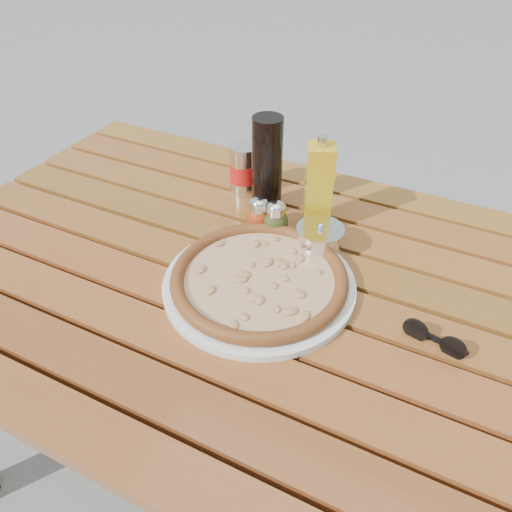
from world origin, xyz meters
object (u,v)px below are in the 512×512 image
at_px(table, 252,302).
at_px(pizza, 259,278).
at_px(pepper_shaker, 259,215).
at_px(soda_can, 244,170).
at_px(sunglasses, 434,339).
at_px(dark_bottle, 267,166).
at_px(parmesan_tin, 319,240).
at_px(plate, 259,284).
at_px(olive_oil_cruet, 318,187).
at_px(oregano_shaker, 276,219).

height_order(table, pizza, pizza).
relative_size(pepper_shaker, soda_can, 0.68).
relative_size(soda_can, sunglasses, 1.08).
xyz_separation_m(dark_bottle, sunglasses, (0.42, -0.25, -0.09)).
bearing_deg(parmesan_tin, pizza, -112.01).
bearing_deg(table, pizza, -41.83).
bearing_deg(sunglasses, plate, -168.51).
distance_m(plate, soda_can, 0.35).
bearing_deg(olive_oil_cruet, soda_can, 164.94).
distance_m(plate, olive_oil_cruet, 0.25).
height_order(pepper_shaker, soda_can, soda_can).
relative_size(table, olive_oil_cruet, 6.67).
relative_size(pizza, olive_oil_cruet, 2.05).
distance_m(plate, pizza, 0.02).
relative_size(parmesan_tin, sunglasses, 1.11).
height_order(pizza, dark_bottle, dark_bottle).
xyz_separation_m(plate, pizza, (0.00, -0.00, 0.02)).
height_order(oregano_shaker, olive_oil_cruet, olive_oil_cruet).
bearing_deg(parmesan_tin, olive_oil_cruet, 115.23).
bearing_deg(parmesan_tin, dark_bottle, 149.46).
distance_m(olive_oil_cruet, sunglasses, 0.39).
bearing_deg(pizza, soda_can, 122.29).
distance_m(table, pizza, 0.11).
relative_size(pizza, oregano_shaker, 5.25).
bearing_deg(soda_can, parmesan_tin, -29.80).
relative_size(dark_bottle, soda_can, 1.83).
height_order(parmesan_tin, sunglasses, parmesan_tin).
distance_m(oregano_shaker, olive_oil_cruet, 0.11).
xyz_separation_m(table, pepper_shaker, (-0.05, 0.14, 0.11)).
xyz_separation_m(pizza, oregano_shaker, (-0.04, 0.17, 0.02)).
bearing_deg(parmesan_tin, soda_can, 150.20).
bearing_deg(olive_oil_cruet, dark_bottle, 174.51).
relative_size(dark_bottle, olive_oil_cruet, 1.05).
xyz_separation_m(plate, oregano_shaker, (-0.04, 0.17, 0.03)).
relative_size(oregano_shaker, sunglasses, 0.74).
height_order(pizza, oregano_shaker, oregano_shaker).
height_order(dark_bottle, soda_can, dark_bottle).
xyz_separation_m(oregano_shaker, soda_can, (-0.14, 0.12, 0.02)).
relative_size(table, sunglasses, 12.58).
bearing_deg(pizza, olive_oil_cruet, 84.95).
xyz_separation_m(oregano_shaker, olive_oil_cruet, (0.06, 0.07, 0.06)).
distance_m(oregano_shaker, parmesan_tin, 0.11).
relative_size(table, soda_can, 11.67).
bearing_deg(plate, pepper_shaker, 116.55).
bearing_deg(plate, table, 138.17).
relative_size(plate, soda_can, 3.00).
bearing_deg(soda_can, sunglasses, -29.87).
bearing_deg(table, olive_oil_cruet, 76.24).
bearing_deg(parmesan_tin, oregano_shaker, 171.64).
relative_size(pepper_shaker, parmesan_tin, 0.66).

